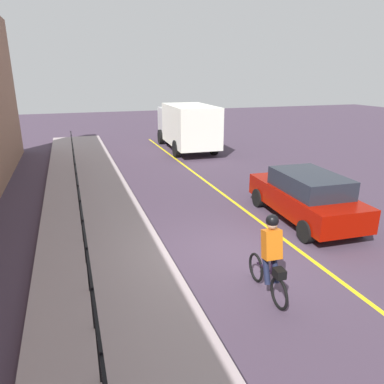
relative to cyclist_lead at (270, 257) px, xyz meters
The scene contains 7 objects.
ground_plane 2.23m from the cyclist_lead, ahead, with size 80.00×80.00×0.00m, color #423445.
lane_line_centre 2.88m from the cyclist_lead, 42.37° to the right, with size 36.00×0.12×0.01m, color yellow.
sidewalk 3.84m from the cyclist_lead, 57.41° to the left, with size 40.00×3.20×0.15m, color #A19093.
iron_fence 4.68m from the cyclist_lead, 49.69° to the left, with size 21.16×0.04×1.60m.
cyclist_lead is the anchor object (origin of this frame).
patrol_sedan 4.63m from the cyclist_lead, 44.23° to the right, with size 4.49×2.12×1.58m.
box_truck_background 15.78m from the cyclist_lead, 11.83° to the right, with size 6.80×2.76×2.78m.
Camera 1 is at (-7.74, 3.89, 4.44)m, focal length 33.72 mm.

